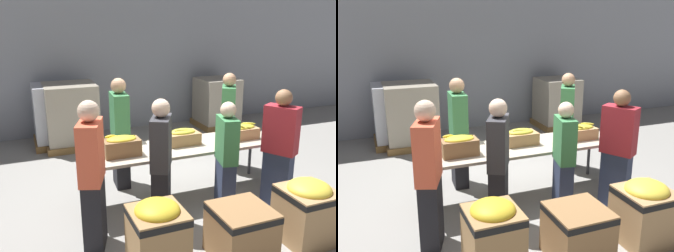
{
  "view_description": "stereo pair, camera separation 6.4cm",
  "coord_description": "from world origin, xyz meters",
  "views": [
    {
      "loc": [
        -2.12,
        -4.66,
        2.59
      ],
      "look_at": [
        -0.21,
        0.05,
        1.11
      ],
      "focal_mm": 40.0,
      "sensor_mm": 36.0,
      "label": 1
    },
    {
      "loc": [
        -2.06,
        -4.68,
        2.59
      ],
      "look_at": [
        -0.21,
        0.05,
        1.11
      ],
      "focal_mm": 40.0,
      "sensor_mm": 36.0,
      "label": 2
    }
  ],
  "objects": [
    {
      "name": "donation_bin_2",
      "position": [
        0.9,
        -1.6,
        0.41
      ],
      "size": [
        0.6,
        0.6,
        0.78
      ],
      "color": "tan",
      "rests_on": "ground_plane"
    },
    {
      "name": "pallet_stack_2",
      "position": [
        2.33,
        3.17,
        0.58
      ],
      "size": [
        0.98,
        0.98,
        1.18
      ],
      "color": "olive",
      "rests_on": "ground_plane"
    },
    {
      "name": "wall_back",
      "position": [
        0.0,
        3.88,
        2.0
      ],
      "size": [
        16.0,
        0.08,
        4.0
      ],
      "color": "#9399A3",
      "rests_on": "ground_plane"
    },
    {
      "name": "pallet_stack_1",
      "position": [
        -1.17,
        3.01,
        0.64
      ],
      "size": [
        1.11,
        1.11,
        1.3
      ],
      "color": "olive",
      "rests_on": "ground_plane"
    },
    {
      "name": "sorting_table",
      "position": [
        0.0,
        0.0,
        0.76
      ],
      "size": [
        2.93,
        0.81,
        0.81
      ],
      "color": "#B2A893",
      "rests_on": "ground_plane"
    },
    {
      "name": "banana_box_1",
      "position": [
        0.02,
        0.06,
        0.92
      ],
      "size": [
        0.47,
        0.29,
        0.24
      ],
      "color": "#A37A4C",
      "rests_on": "sorting_table"
    },
    {
      "name": "pallet_stack_0",
      "position": [
        -1.45,
        3.2,
        0.63
      ],
      "size": [
        0.96,
        0.96,
        1.28
      ],
      "color": "olive",
      "rests_on": "ground_plane"
    },
    {
      "name": "donation_bin_1",
      "position": [
        -0.01,
        -1.6,
        0.33
      ],
      "size": [
        0.62,
        0.62,
        0.6
      ],
      "color": "olive",
      "rests_on": "ground_plane"
    },
    {
      "name": "volunteer_0",
      "position": [
        1.2,
        0.77,
        0.84
      ],
      "size": [
        0.43,
        0.51,
        1.69
      ],
      "rotation": [
        0.0,
        0.0,
        -2.12
      ],
      "color": "black",
      "rests_on": "ground_plane"
    },
    {
      "name": "volunteer_5",
      "position": [
        1.12,
        -0.74,
        0.84
      ],
      "size": [
        0.42,
        0.5,
        1.68
      ],
      "rotation": [
        0.0,
        0.0,
        2.09
      ],
      "color": "#2D3856",
      "rests_on": "ground_plane"
    },
    {
      "name": "banana_box_2",
      "position": [
        0.97,
        -0.02,
        0.92
      ],
      "size": [
        0.49,
        0.29,
        0.24
      ],
      "color": "tan",
      "rests_on": "sorting_table"
    },
    {
      "name": "banana_box_0",
      "position": [
        -0.93,
        -0.06,
        0.95
      ],
      "size": [
        0.49,
        0.26,
        0.28
      ],
      "color": "olive",
      "rests_on": "sorting_table"
    },
    {
      "name": "donation_bin_0",
      "position": [
        -0.99,
        -1.6,
        0.47
      ],
      "size": [
        0.54,
        0.54,
        0.88
      ],
      "color": "#A37A4C",
      "rests_on": "ground_plane"
    },
    {
      "name": "volunteer_1",
      "position": [
        0.35,
        -0.62,
        0.77
      ],
      "size": [
        0.3,
        0.45,
        1.55
      ],
      "rotation": [
        0.0,
        0.0,
        1.34
      ],
      "color": "#2D3856",
      "rests_on": "ground_plane"
    },
    {
      "name": "volunteer_4",
      "position": [
        -0.74,
        0.73,
        0.86
      ],
      "size": [
        0.26,
        0.48,
        1.73
      ],
      "rotation": [
        0.0,
        0.0,
        -1.64
      ],
      "color": "black",
      "rests_on": "ground_plane"
    },
    {
      "name": "ground_plane",
      "position": [
        0.0,
        0.0,
        0.0
      ],
      "size": [
        30.0,
        30.0,
        0.0
      ],
      "primitive_type": "plane",
      "color": "gray"
    },
    {
      "name": "volunteer_2",
      "position": [
        -0.58,
        -0.62,
        0.83
      ],
      "size": [
        0.41,
        0.5,
        1.67
      ],
      "rotation": [
        0.0,
        0.0,
        1.08
      ],
      "color": "black",
      "rests_on": "ground_plane"
    },
    {
      "name": "volunteer_3",
      "position": [
        -1.46,
        -0.78,
        0.87
      ],
      "size": [
        0.38,
        0.52,
        1.75
      ],
      "rotation": [
        0.0,
        0.0,
        1.23
      ],
      "color": "black",
      "rests_on": "ground_plane"
    }
  ]
}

